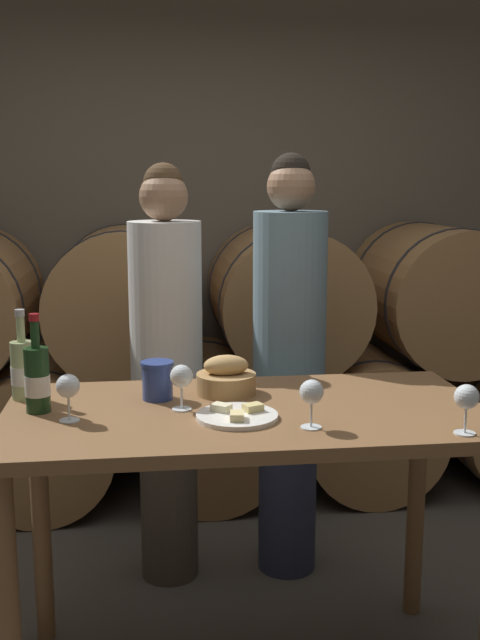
{
  "coord_description": "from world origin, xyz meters",
  "views": [
    {
      "loc": [
        -0.29,
        -2.19,
        1.61
      ],
      "look_at": [
        0.0,
        0.15,
        1.18
      ],
      "focal_mm": 42.0,
      "sensor_mm": 36.0,
      "label": 1
    }
  ],
  "objects_px": {
    "bread_basket": "(226,379)",
    "wine_glass_right": "(467,399)",
    "person_left": "(167,370)",
    "wine_bottle_white": "(23,369)",
    "wine_glass_far_left": "(68,387)",
    "tasting_table": "(246,450)",
    "wine_glass_center": "(312,393)",
    "blue_crock": "(157,379)",
    "cheese_plate": "(237,415)",
    "wine_glass_left": "(181,378)",
    "person_right": "(289,361)",
    "wine_bottle_red": "(37,379)"
  },
  "relations": [
    {
      "from": "person_left",
      "to": "wine_glass_far_left",
      "type": "xyz_separation_m",
      "value": [
        -0.3,
        -0.77,
        0.15
      ]
    },
    {
      "from": "wine_glass_left",
      "to": "blue_crock",
      "type": "bearing_deg",
      "value": 119.66
    },
    {
      "from": "cheese_plate",
      "to": "wine_glass_left",
      "type": "height_order",
      "value": "wine_glass_left"
    },
    {
      "from": "bread_basket",
      "to": "wine_glass_right",
      "type": "relative_size",
      "value": 1.39
    },
    {
      "from": "wine_bottle_red",
      "to": "bread_basket",
      "type": "distance_m",
      "value": 0.6
    },
    {
      "from": "person_right",
      "to": "cheese_plate",
      "type": "xyz_separation_m",
      "value": [
        -0.31,
        -0.8,
        0.04
      ]
    },
    {
      "from": "bread_basket",
      "to": "wine_glass_far_left",
      "type": "height_order",
      "value": "wine_glass_far_left"
    },
    {
      "from": "wine_bottle_white",
      "to": "wine_glass_right",
      "type": "relative_size",
      "value": 2.07
    },
    {
      "from": "bread_basket",
      "to": "wine_glass_right",
      "type": "bearing_deg",
      "value": -38.15
    },
    {
      "from": "wine_glass_far_left",
      "to": "wine_glass_right",
      "type": "height_order",
      "value": "same"
    },
    {
      "from": "cheese_plate",
      "to": "wine_glass_far_left",
      "type": "relative_size",
      "value": 1.72
    },
    {
      "from": "person_left",
      "to": "wine_bottle_white",
      "type": "relative_size",
      "value": 5.78
    },
    {
      "from": "cheese_plate",
      "to": "wine_glass_right",
      "type": "distance_m",
      "value": 0.65
    },
    {
      "from": "person_right",
      "to": "wine_bottle_white",
      "type": "height_order",
      "value": "person_right"
    },
    {
      "from": "person_right",
      "to": "tasting_table",
      "type": "bearing_deg",
      "value": -110.81
    },
    {
      "from": "tasting_table",
      "to": "wine_bottle_white",
      "type": "xyz_separation_m",
      "value": [
        -0.69,
        0.19,
        0.23
      ]
    },
    {
      "from": "tasting_table",
      "to": "person_left",
      "type": "bearing_deg",
      "value": 107.57
    },
    {
      "from": "wine_glass_left",
      "to": "cheese_plate",
      "type": "bearing_deg",
      "value": -34.08
    },
    {
      "from": "wine_glass_right",
      "to": "bread_basket",
      "type": "bearing_deg",
      "value": 141.85
    },
    {
      "from": "tasting_table",
      "to": "cheese_plate",
      "type": "relative_size",
      "value": 6.1
    },
    {
      "from": "person_right",
      "to": "wine_glass_left",
      "type": "xyz_separation_m",
      "value": [
        -0.47,
        -0.7,
        0.13
      ]
    },
    {
      "from": "blue_crock",
      "to": "wine_glass_far_left",
      "type": "xyz_separation_m",
      "value": [
        -0.26,
        -0.2,
        0.03
      ]
    },
    {
      "from": "tasting_table",
      "to": "wine_bottle_red",
      "type": "relative_size",
      "value": 4.9
    },
    {
      "from": "wine_bottle_white",
      "to": "wine_glass_center",
      "type": "bearing_deg",
      "value": -25.05
    },
    {
      "from": "wine_glass_left",
      "to": "wine_glass_center",
      "type": "bearing_deg",
      "value": -31.56
    },
    {
      "from": "wine_glass_center",
      "to": "wine_bottle_white",
      "type": "bearing_deg",
      "value": 154.95
    },
    {
      "from": "person_left",
      "to": "wine_bottle_white",
      "type": "bearing_deg",
      "value": -132.39
    },
    {
      "from": "blue_crock",
      "to": "wine_glass_left",
      "type": "xyz_separation_m",
      "value": [
        0.07,
        -0.13,
        0.03
      ]
    },
    {
      "from": "blue_crock",
      "to": "cheese_plate",
      "type": "distance_m",
      "value": 0.33
    },
    {
      "from": "bread_basket",
      "to": "wine_glass_center",
      "type": "bearing_deg",
      "value": -61.99
    },
    {
      "from": "cheese_plate",
      "to": "wine_glass_center",
      "type": "bearing_deg",
      "value": -29.45
    },
    {
      "from": "person_right",
      "to": "blue_crock",
      "type": "xyz_separation_m",
      "value": [
        -0.54,
        -0.57,
        0.1
      ]
    },
    {
      "from": "person_left",
      "to": "cheese_plate",
      "type": "relative_size",
      "value": 6.94
    },
    {
      "from": "wine_glass_far_left",
      "to": "wine_glass_left",
      "type": "relative_size",
      "value": 1.0
    },
    {
      "from": "wine_bottle_white",
      "to": "bread_basket",
      "type": "relative_size",
      "value": 1.48
    },
    {
      "from": "wine_glass_center",
      "to": "bread_basket",
      "type": "bearing_deg",
      "value": 118.01
    },
    {
      "from": "wine_bottle_white",
      "to": "bread_basket",
      "type": "xyz_separation_m",
      "value": [
        0.65,
        -0.02,
        -0.05
      ]
    },
    {
      "from": "wine_bottle_red",
      "to": "wine_glass_center",
      "type": "height_order",
      "value": "wine_bottle_red"
    },
    {
      "from": "wine_glass_left",
      "to": "wine_glass_right",
      "type": "bearing_deg",
      "value": -22.68
    },
    {
      "from": "blue_crock",
      "to": "bread_basket",
      "type": "height_order",
      "value": "bread_basket"
    },
    {
      "from": "person_right",
      "to": "wine_bottle_red",
      "type": "height_order",
      "value": "person_right"
    },
    {
      "from": "blue_crock",
      "to": "cheese_plate",
      "type": "xyz_separation_m",
      "value": [
        0.23,
        -0.23,
        -0.06
      ]
    },
    {
      "from": "wine_glass_center",
      "to": "wine_glass_right",
      "type": "xyz_separation_m",
      "value": [
        0.41,
        -0.1,
        0.0
      ]
    },
    {
      "from": "cheese_plate",
      "to": "wine_glass_far_left",
      "type": "distance_m",
      "value": 0.5
    },
    {
      "from": "person_right",
      "to": "wine_glass_center",
      "type": "height_order",
      "value": "person_right"
    },
    {
      "from": "wine_bottle_red",
      "to": "wine_glass_right",
      "type": "bearing_deg",
      "value": -16.44
    },
    {
      "from": "tasting_table",
      "to": "wine_glass_center",
      "type": "bearing_deg",
      "value": -52.24
    },
    {
      "from": "bread_basket",
      "to": "cheese_plate",
      "type": "distance_m",
      "value": 0.27
    },
    {
      "from": "wine_bottle_red",
      "to": "blue_crock",
      "type": "xyz_separation_m",
      "value": [
        0.36,
        0.09,
        -0.04
      ]
    },
    {
      "from": "wine_bottle_white",
      "to": "tasting_table",
      "type": "bearing_deg",
      "value": -15.58
    }
  ]
}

